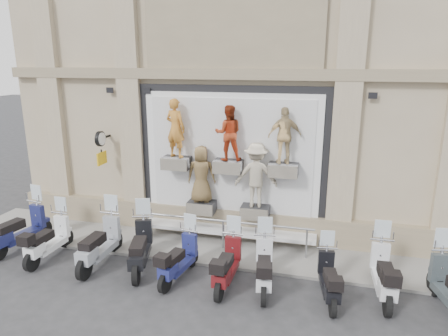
{
  "coord_description": "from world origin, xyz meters",
  "views": [
    {
      "loc": [
        2.57,
        -7.98,
        5.22
      ],
      "look_at": [
        0.05,
        1.9,
        2.46
      ],
      "focal_mm": 32.0,
      "sensor_mm": 36.0,
      "label": 1
    }
  ],
  "objects": [
    {
      "name": "scooter_f",
      "position": [
        0.54,
        0.29,
        0.77
      ],
      "size": [
        0.59,
        1.9,
        1.53
      ],
      "primitive_type": null,
      "rotation": [
        0.0,
        0.0,
        -0.02
      ],
      "color": "#550E11",
      "rests_on": "ground"
    },
    {
      "name": "building",
      "position": [
        0.0,
        7.0,
        6.0
      ],
      "size": [
        14.0,
        8.6,
        12.0
      ],
      "primitive_type": null,
      "color": "tan",
      "rests_on": "ground"
    },
    {
      "name": "guard_rail",
      "position": [
        0.0,
        2.0,
        0.47
      ],
      "size": [
        5.06,
        0.1,
        0.93
      ],
      "primitive_type": null,
      "color": "#9EA0A5",
      "rests_on": "ground"
    },
    {
      "name": "scooter_e",
      "position": [
        -0.67,
        0.29,
        0.74
      ],
      "size": [
        0.82,
        1.89,
        1.48
      ],
      "primitive_type": null,
      "rotation": [
        0.0,
        0.0,
        -0.16
      ],
      "color": "navy",
      "rests_on": "ground"
    },
    {
      "name": "scooter_d",
      "position": [
        -1.79,
        0.5,
        0.84
      ],
      "size": [
        1.17,
        2.16,
        1.68
      ],
      "primitive_type": null,
      "rotation": [
        0.0,
        0.0,
        0.29
      ],
      "color": "black",
      "rests_on": "ground"
    },
    {
      "name": "scooter_i",
      "position": [
        4.07,
        0.69,
        0.8
      ],
      "size": [
        0.65,
        2.0,
        1.61
      ],
      "primitive_type": null,
      "rotation": [
        0.0,
        0.0,
        0.03
      ],
      "color": "silver",
      "rests_on": "ground"
    },
    {
      "name": "scooter_a",
      "position": [
        -5.59,
        0.7,
        0.86
      ],
      "size": [
        0.95,
        2.18,
        1.71
      ],
      "primitive_type": null,
      "rotation": [
        0.0,
        0.0,
        -0.16
      ],
      "color": "#151A4C",
      "rests_on": "ground"
    },
    {
      "name": "shop_vitrine",
      "position": [
        0.08,
        2.75,
        2.35
      ],
      "size": [
        5.6,
        0.87,
        4.3
      ],
      "color": "black",
      "rests_on": "ground"
    },
    {
      "name": "clock_sign_bracket",
      "position": [
        -3.9,
        2.47,
        2.8
      ],
      "size": [
        0.1,
        0.8,
        1.02
      ],
      "color": "black",
      "rests_on": "ground"
    },
    {
      "name": "scooter_g",
      "position": [
        1.41,
        0.38,
        0.77
      ],
      "size": [
        0.83,
        1.97,
        1.55
      ],
      "primitive_type": null,
      "rotation": [
        0.0,
        0.0,
        0.15
      ],
      "color": "silver",
      "rests_on": "ground"
    },
    {
      "name": "ground",
      "position": [
        0.0,
        0.0,
        0.0
      ],
      "size": [
        90.0,
        90.0,
        0.0
      ],
      "primitive_type": "plane",
      "color": "#2F2F31",
      "rests_on": "ground"
    },
    {
      "name": "sidewalk",
      "position": [
        0.0,
        2.1,
        0.04
      ],
      "size": [
        16.0,
        2.2,
        0.08
      ],
      "primitive_type": "cube",
      "color": "gray",
      "rests_on": "ground"
    },
    {
      "name": "scooter_c",
      "position": [
        -2.91,
        0.43,
        0.86
      ],
      "size": [
        0.62,
        2.11,
        1.71
      ],
      "primitive_type": null,
      "rotation": [
        0.0,
        0.0,
        -0.0
      ],
      "color": "gray",
      "rests_on": "ground"
    },
    {
      "name": "scooter_b",
      "position": [
        -4.44,
        0.4,
        0.78
      ],
      "size": [
        0.59,
        1.92,
        1.55
      ],
      "primitive_type": null,
      "rotation": [
        0.0,
        0.0,
        -0.02
      ],
      "color": "white",
      "rests_on": "ground"
    },
    {
      "name": "scooter_h",
      "position": [
        2.88,
        0.29,
        0.71
      ],
      "size": [
        0.76,
        1.8,
        1.42
      ],
      "primitive_type": null,
      "rotation": [
        0.0,
        0.0,
        0.15
      ],
      "color": "black",
      "rests_on": "ground"
    }
  ]
}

